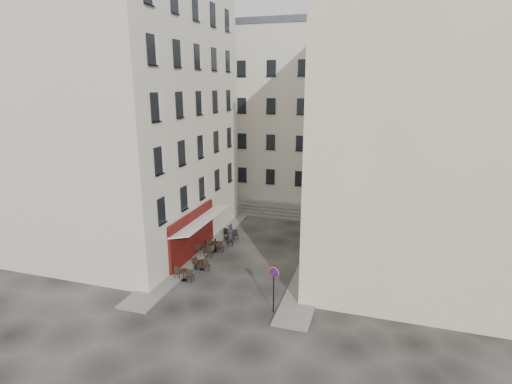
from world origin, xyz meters
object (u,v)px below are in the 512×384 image
at_px(no_parking_sign, 274,281).
at_px(bistro_table_a, 184,274).
at_px(pedestrian, 230,235).
at_px(bistro_table_b, 202,264).

xyz_separation_m(no_parking_sign, bistro_table_a, (-6.55, 1.90, -1.47)).
height_order(no_parking_sign, bistro_table_a, no_parking_sign).
bearing_deg(pedestrian, no_parking_sign, 87.63).
distance_m(bistro_table_a, bistro_table_b, 1.85).
relative_size(bistro_table_a, pedestrian, 0.73).
bearing_deg(bistro_table_b, bistro_table_a, -103.21).
bearing_deg(bistro_table_b, no_parking_sign, -31.14).
xyz_separation_m(no_parking_sign, pedestrian, (-5.75, 8.27, -1.04)).
distance_m(no_parking_sign, bistro_table_b, 7.32).
height_order(no_parking_sign, pedestrian, no_parking_sign).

